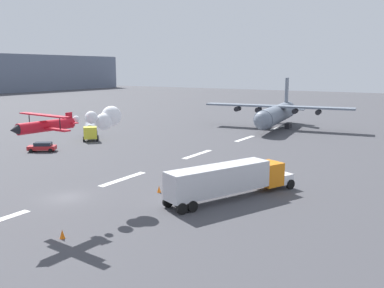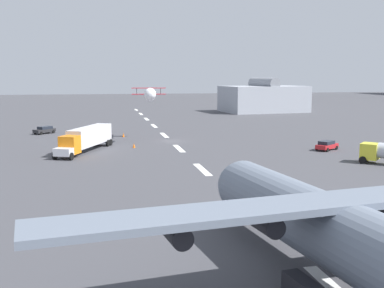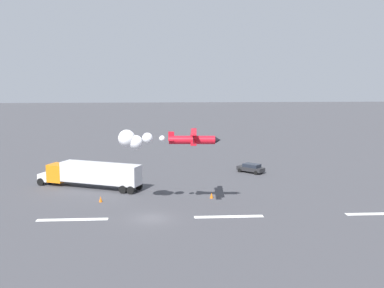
{
  "view_description": "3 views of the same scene",
  "coord_description": "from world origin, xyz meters",
  "px_view_note": "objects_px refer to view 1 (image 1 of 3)",
  "views": [
    {
      "loc": [
        -29.33,
        -33.98,
        13.57
      ],
      "look_at": [
        18.78,
        -3.91,
        3.27
      ],
      "focal_mm": 39.3,
      "sensor_mm": 36.0,
      "label": 1
    },
    {
      "loc": [
        84.9,
        -12.74,
        11.92
      ],
      "look_at": [
        19.95,
        0.0,
        2.31
      ],
      "focal_mm": 44.63,
      "sensor_mm": 36.0,
      "label": 2
    },
    {
      "loc": [
        -1.46,
        51.04,
        16.23
      ],
      "look_at": [
        -4.86,
        -3.42,
        8.0
      ],
      "focal_mm": 43.27,
      "sensor_mm": 36.0,
      "label": 3
    }
  ],
  "objects_px": {
    "fuel_tanker_truck": "(90,130)",
    "traffic_cone_far": "(159,189)",
    "stunt_biplane_red": "(88,120)",
    "airport_staff_sedan": "(42,147)",
    "semi_truck_orange": "(230,179)",
    "cargo_transport_plane": "(276,114)",
    "traffic_cone_near": "(62,234)"
  },
  "relations": [
    {
      "from": "fuel_tanker_truck",
      "to": "traffic_cone_far",
      "type": "height_order",
      "value": "fuel_tanker_truck"
    },
    {
      "from": "stunt_biplane_red",
      "to": "airport_staff_sedan",
      "type": "distance_m",
      "value": 31.67
    },
    {
      "from": "fuel_tanker_truck",
      "to": "airport_staff_sedan",
      "type": "distance_m",
      "value": 13.93
    },
    {
      "from": "airport_staff_sedan",
      "to": "traffic_cone_far",
      "type": "relative_size",
      "value": 6.22
    },
    {
      "from": "fuel_tanker_truck",
      "to": "traffic_cone_far",
      "type": "relative_size",
      "value": 10.69
    },
    {
      "from": "airport_staff_sedan",
      "to": "semi_truck_orange",
      "type": "bearing_deg",
      "value": -99.47
    },
    {
      "from": "cargo_transport_plane",
      "to": "stunt_biplane_red",
      "type": "height_order",
      "value": "cargo_transport_plane"
    },
    {
      "from": "semi_truck_orange",
      "to": "airport_staff_sedan",
      "type": "height_order",
      "value": "semi_truck_orange"
    },
    {
      "from": "cargo_transport_plane",
      "to": "traffic_cone_far",
      "type": "bearing_deg",
      "value": -172.51
    },
    {
      "from": "airport_staff_sedan",
      "to": "traffic_cone_far",
      "type": "distance_m",
      "value": 31.27
    },
    {
      "from": "stunt_biplane_red",
      "to": "traffic_cone_near",
      "type": "xyz_separation_m",
      "value": [
        -7.66,
        -4.4,
        -8.18
      ]
    },
    {
      "from": "semi_truck_orange",
      "to": "traffic_cone_near",
      "type": "distance_m",
      "value": 17.98
    },
    {
      "from": "cargo_transport_plane",
      "to": "stunt_biplane_red",
      "type": "distance_m",
      "value": 60.71
    },
    {
      "from": "stunt_biplane_red",
      "to": "traffic_cone_far",
      "type": "bearing_deg",
      "value": -26.9
    },
    {
      "from": "stunt_biplane_red",
      "to": "fuel_tanker_truck",
      "type": "xyz_separation_m",
      "value": [
        28.86,
        29.49,
        -6.81
      ]
    },
    {
      "from": "stunt_biplane_red",
      "to": "semi_truck_orange",
      "type": "distance_m",
      "value": 15.57
    },
    {
      "from": "stunt_biplane_red",
      "to": "traffic_cone_near",
      "type": "relative_size",
      "value": 16.37
    },
    {
      "from": "cargo_transport_plane",
      "to": "traffic_cone_near",
      "type": "distance_m",
      "value": 68.57
    },
    {
      "from": "airport_staff_sedan",
      "to": "cargo_transport_plane",
      "type": "bearing_deg",
      "value": -27.05
    },
    {
      "from": "cargo_transport_plane",
      "to": "airport_staff_sedan",
      "type": "height_order",
      "value": "cargo_transport_plane"
    },
    {
      "from": "stunt_biplane_red",
      "to": "traffic_cone_near",
      "type": "bearing_deg",
      "value": -150.12
    },
    {
      "from": "cargo_transport_plane",
      "to": "stunt_biplane_red",
      "type": "bearing_deg",
      "value": -176.58
    },
    {
      "from": "cargo_transport_plane",
      "to": "airport_staff_sedan",
      "type": "bearing_deg",
      "value": 152.95
    },
    {
      "from": "fuel_tanker_truck",
      "to": "airport_staff_sedan",
      "type": "height_order",
      "value": "fuel_tanker_truck"
    },
    {
      "from": "fuel_tanker_truck",
      "to": "traffic_cone_far",
      "type": "bearing_deg",
      "value": -123.87
    },
    {
      "from": "fuel_tanker_truck",
      "to": "traffic_cone_near",
      "type": "xyz_separation_m",
      "value": [
        -36.52,
        -33.89,
        -1.37
      ]
    },
    {
      "from": "cargo_transport_plane",
      "to": "stunt_biplane_red",
      "type": "relative_size",
      "value": 2.73
    },
    {
      "from": "cargo_transport_plane",
      "to": "traffic_cone_near",
      "type": "height_order",
      "value": "cargo_transport_plane"
    },
    {
      "from": "airport_staff_sedan",
      "to": "traffic_cone_near",
      "type": "relative_size",
      "value": 6.22
    },
    {
      "from": "stunt_biplane_red",
      "to": "traffic_cone_far",
      "type": "height_order",
      "value": "stunt_biplane_red"
    },
    {
      "from": "stunt_biplane_red",
      "to": "airport_staff_sedan",
      "type": "relative_size",
      "value": 2.63
    },
    {
      "from": "cargo_transport_plane",
      "to": "fuel_tanker_truck",
      "type": "relative_size",
      "value": 4.17
    }
  ]
}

